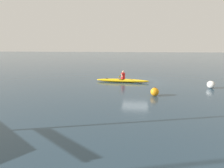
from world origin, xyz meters
TOP-DOWN VIEW (x-y plane):
  - ground_plane at (0.00, 0.00)m, footprint 160.00×160.00m
  - kayak at (1.23, 0.70)m, footprint 4.94×0.91m
  - kayaker at (1.17, 0.70)m, footprint 0.46×2.47m
  - mooring_buoy_channel_marker at (-1.34, 5.30)m, footprint 0.56×0.56m
  - mooring_buoy_white_far at (-5.97, 2.34)m, footprint 0.60×0.60m

SIDE VIEW (x-z plane):
  - ground_plane at x=0.00m, z-range 0.00..0.00m
  - kayak at x=1.23m, z-range 0.00..0.32m
  - mooring_buoy_channel_marker at x=-1.34m, z-range -0.02..0.58m
  - mooring_buoy_white_far at x=-5.97m, z-range -0.02..0.62m
  - kayaker at x=1.17m, z-range 0.26..1.02m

